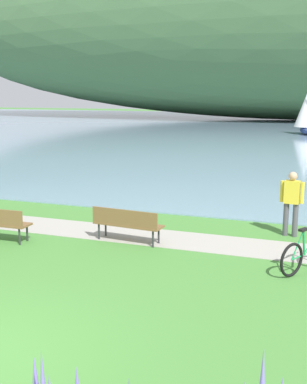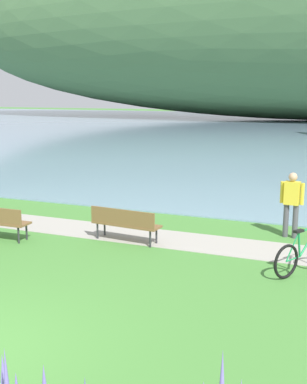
% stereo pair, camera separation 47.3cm
% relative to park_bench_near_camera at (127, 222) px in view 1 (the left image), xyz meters
% --- Properties ---
extents(bay_water, '(180.00, 80.00, 0.04)m').
position_rel_park_bench_near_camera_xyz_m(bay_water, '(0.04, 43.09, -0.50)').
color(bay_water, '#7A99B2').
rests_on(bay_water, ground).
extents(shoreline_path, '(60.00, 1.50, 0.01)m').
position_rel_park_bench_near_camera_xyz_m(shoreline_path, '(0.04, 0.63, -0.52)').
color(shoreline_path, '#A39E93').
rests_on(shoreline_path, ground).
extents(park_bench_near_camera, '(1.84, 0.64, 0.88)m').
position_rel_park_bench_near_camera_xyz_m(park_bench_near_camera, '(0.00, 0.00, 0.00)').
color(park_bench_near_camera, brown).
rests_on(park_bench_near_camera, ground).
extents(bicycle_leaning_near_bench, '(0.99, 1.53, 1.01)m').
position_rel_park_bench_near_camera_xyz_m(bicycle_leaning_near_bench, '(4.35, -0.55, -0.12)').
color(bicycle_leaning_near_bench, black).
rests_on(bicycle_leaning_near_bench, ground).
extents(person_at_shoreline, '(0.61, 0.26, 1.71)m').
position_rel_park_bench_near_camera_xyz_m(person_at_shoreline, '(3.81, 1.98, 0.46)').
color(person_at_shoreline, '#4C4C51').
rests_on(person_at_shoreline, ground).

